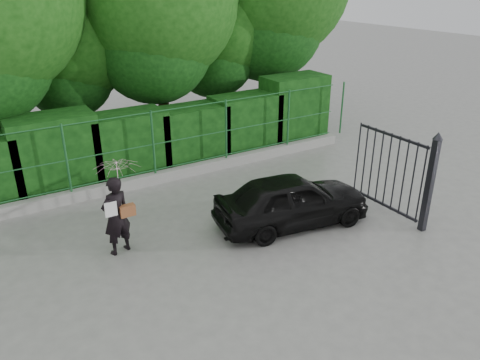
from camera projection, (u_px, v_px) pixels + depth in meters
ground at (223, 264)px, 9.52m from camera, size 80.00×80.00×0.00m
kerb at (142, 181)px, 12.97m from camera, size 14.00×0.25×0.30m
fence at (147, 144)px, 12.65m from camera, size 14.13×0.06×1.80m
hedge at (134, 142)px, 13.51m from camera, size 14.20×1.20×2.27m
trees at (127, 2)px, 14.23m from camera, size 17.10×6.15×8.08m
gate at (412, 176)px, 10.69m from camera, size 0.22×2.33×2.36m
woman at (118, 194)px, 9.48m from camera, size 0.97×0.94×2.03m
car at (292, 200)px, 10.81m from camera, size 3.82×2.01×1.24m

